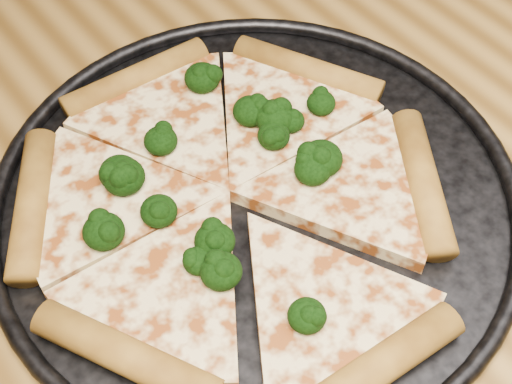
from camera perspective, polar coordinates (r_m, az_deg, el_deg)
dining_table at (r=0.60m, az=1.77°, el=-13.71°), size 1.20×0.90×0.75m
pizza_pan at (r=0.56m, az=0.00°, el=-0.50°), size 0.40×0.40×0.02m
pizza at (r=0.55m, az=-1.78°, el=-0.34°), size 0.34×0.34×0.02m
broccoli_florets at (r=0.55m, az=-2.60°, el=1.59°), size 0.23×0.25×0.02m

